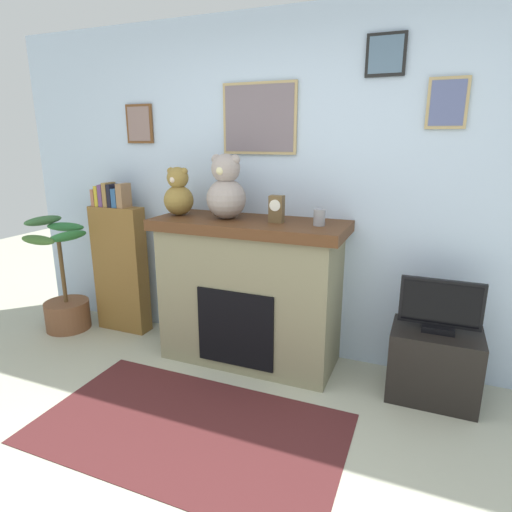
% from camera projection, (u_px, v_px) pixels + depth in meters
% --- Properties ---
extents(back_wall, '(5.20, 0.15, 2.60)m').
position_uv_depth(back_wall, '(300.00, 192.00, 3.31)').
color(back_wall, silver).
rests_on(back_wall, ground_plane).
extents(fireplace, '(1.44, 0.61, 1.12)m').
position_uv_depth(fireplace, '(250.00, 291.00, 3.31)').
color(fireplace, gray).
rests_on(fireplace, ground_plane).
extents(bookshelf, '(0.49, 0.16, 1.34)m').
position_uv_depth(bookshelf, '(120.00, 264.00, 3.84)').
color(bookshelf, brown).
rests_on(bookshelf, ground_plane).
extents(potted_plant, '(0.49, 0.47, 1.04)m').
position_uv_depth(potted_plant, '(65.00, 297.00, 3.91)').
color(potted_plant, brown).
rests_on(potted_plant, ground_plane).
extents(tv_stand, '(0.57, 0.40, 0.48)m').
position_uv_depth(tv_stand, '(433.00, 364.00, 2.88)').
color(tv_stand, black).
rests_on(tv_stand, ground_plane).
extents(television, '(0.51, 0.14, 0.35)m').
position_uv_depth(television, '(440.00, 307.00, 2.77)').
color(television, black).
rests_on(television, tv_stand).
extents(area_rug, '(1.87, 1.05, 0.01)m').
position_uv_depth(area_rug, '(189.00, 428.00, 2.61)').
color(area_rug, '#4D2021').
rests_on(area_rug, ground_plane).
extents(candle_jar, '(0.08, 0.08, 0.11)m').
position_uv_depth(candle_jar, '(319.00, 217.00, 2.94)').
color(candle_jar, gray).
rests_on(candle_jar, fireplace).
extents(mantel_clock, '(0.10, 0.08, 0.19)m').
position_uv_depth(mantel_clock, '(277.00, 209.00, 3.04)').
color(mantel_clock, brown).
rests_on(mantel_clock, fireplace).
extents(teddy_bear_cream, '(0.23, 0.23, 0.37)m').
position_uv_depth(teddy_bear_cream, '(178.00, 194.00, 3.32)').
color(teddy_bear_cream, olive).
rests_on(teddy_bear_cream, fireplace).
extents(teddy_bear_tan, '(0.29, 0.29, 0.48)m').
position_uv_depth(teddy_bear_tan, '(226.00, 190.00, 3.16)').
color(teddy_bear_tan, gray).
rests_on(teddy_bear_tan, fireplace).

